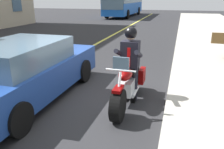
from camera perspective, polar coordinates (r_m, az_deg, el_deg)
name	(u,v)px	position (r m, az deg, el deg)	size (l,w,h in m)	color
ground_plane	(85,95)	(5.88, -6.74, -5.09)	(80.00, 80.00, 0.00)	#28282B
lane_center_stripe	(17,87)	(6.87, -22.31, -2.80)	(60.00, 0.16, 0.01)	#E5DB4C
motorcycle_main	(128,85)	(5.27, 3.92, -2.55)	(2.21, 0.60, 1.26)	black
rider_main	(130,58)	(5.27, 4.48, 4.11)	(0.62, 0.54, 1.74)	black
bus_far	(125,1)	(30.18, 3.13, 17.74)	(11.05, 2.70, 3.30)	blue
car_silver	(24,71)	(5.80, -20.89, 0.72)	(4.60, 1.92, 1.40)	navy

